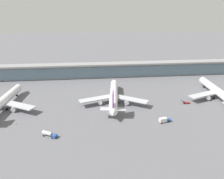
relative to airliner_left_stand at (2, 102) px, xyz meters
name	(u,v)px	position (x,y,z in m)	size (l,w,h in m)	color
ground_plane	(114,108)	(77.48, -6.13, -5.52)	(1200.00, 1200.00, 0.00)	slate
airliner_left_stand	(2,102)	(0.00, 0.00, 0.00)	(50.52, 65.86, 17.53)	white
airliner_centre_stand	(114,96)	(78.02, 2.78, 0.00)	(50.20, 65.78, 17.53)	white
airliner_right_stand	(218,92)	(160.09, 2.33, 0.00)	(50.31, 65.83, 17.53)	white
service_truck_near_nose_blue	(164,120)	(105.32, -29.99, -3.83)	(7.61, 3.71, 3.10)	#234C9E
service_truck_under_wing_red	(186,103)	(131.28, -4.98, -4.71)	(6.86, 2.12, 2.70)	#B21E1E
service_truck_mid_apron_blue	(49,134)	(37.94, -37.85, -3.81)	(8.65, 6.01, 2.95)	#234C9E
terminal_building	(106,70)	(77.48, 68.16, 2.35)	(283.66, 12.80, 15.20)	beige
safety_cone_bravo	(16,124)	(15.87, -22.79, -5.20)	(0.62, 0.62, 0.70)	orange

